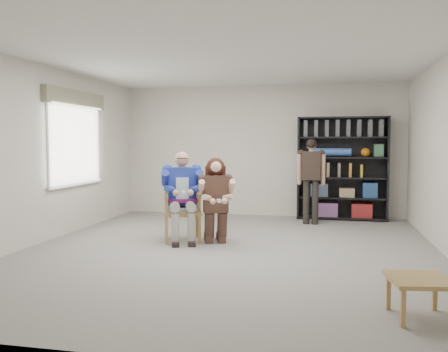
% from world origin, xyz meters
% --- Properties ---
extents(room_shell, '(6.00, 7.00, 2.80)m').
position_xyz_m(room_shell, '(0.00, 0.00, 1.40)').
color(room_shell, beige).
rests_on(room_shell, ground).
extents(floor, '(6.00, 7.00, 0.01)m').
position_xyz_m(floor, '(0.00, 0.00, 0.00)').
color(floor, slate).
rests_on(floor, ground).
extents(window_left, '(0.16, 2.00, 1.75)m').
position_xyz_m(window_left, '(-2.95, 1.00, 1.63)').
color(window_left, silver).
rests_on(window_left, room_shell).
extents(armchair, '(0.81, 0.80, 1.11)m').
position_xyz_m(armchair, '(-0.88, 0.57, 0.56)').
color(armchair, olive).
rests_on(armchair, floor).
extents(seated_man, '(0.87, 1.02, 1.44)m').
position_xyz_m(seated_man, '(-0.88, 0.57, 0.72)').
color(seated_man, navy).
rests_on(seated_man, floor).
extents(kneeling_woman, '(0.82, 1.02, 1.32)m').
position_xyz_m(kneeling_woman, '(-0.30, 0.45, 0.66)').
color(kneeling_woman, '#3D2721').
rests_on(kneeling_woman, floor).
extents(bookshelf, '(1.80, 0.38, 2.10)m').
position_xyz_m(bookshelf, '(1.70, 3.28, 1.05)').
color(bookshelf, black).
rests_on(bookshelf, floor).
extents(standing_man, '(0.51, 0.29, 1.65)m').
position_xyz_m(standing_man, '(1.10, 2.57, 0.83)').
color(standing_man, black).
rests_on(standing_man, floor).
extents(side_table, '(0.61, 0.61, 0.37)m').
position_xyz_m(side_table, '(2.19, -2.24, 0.18)').
color(side_table, olive).
rests_on(side_table, floor).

